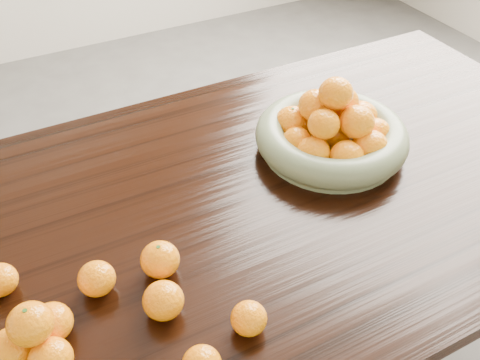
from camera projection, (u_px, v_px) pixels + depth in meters
name	position (u px, v px, depth m)	size (l,w,h in m)	color
dining_table	(233.00, 231.00, 1.26)	(2.00, 1.00, 0.75)	black
fruit_bowl	(333.00, 133.00, 1.32)	(0.38, 0.38, 0.20)	#6B7656
orange_pyramid	(36.00, 338.00, 0.88)	(0.14, 0.14, 0.12)	orange
loose_orange_0	(160.00, 260.00, 1.03)	(0.08, 0.08, 0.07)	orange
loose_orange_1	(97.00, 279.00, 1.00)	(0.07, 0.07, 0.07)	orange
loose_orange_2	(249.00, 318.00, 0.93)	(0.07, 0.07, 0.06)	orange
loose_orange_3	(0.00, 280.00, 1.00)	(0.07, 0.07, 0.06)	orange
loose_orange_4	(163.00, 300.00, 0.96)	(0.08, 0.08, 0.07)	orange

